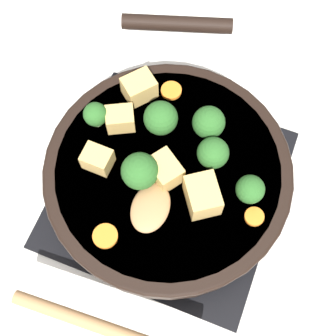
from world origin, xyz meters
The scene contains 18 objects.
ground_plane centered at (0.00, 0.00, 0.00)m, with size 2.40×2.40×0.00m, color white.
front_burner_grate centered at (0.00, 0.00, 0.01)m, with size 0.31×0.31×0.03m.
skillet_pan centered at (0.00, 0.00, 0.06)m, with size 0.33×0.44×0.05m.
wooden_spoon centered at (-0.01, 0.15, 0.09)m, with size 0.24×0.20×0.02m.
tofu_cube_center_large centered at (0.09, 0.03, 0.09)m, with size 0.04×0.03×0.03m, color tan.
tofu_cube_near_handle centered at (0.08, -0.09, 0.09)m, with size 0.04×0.03×0.03m, color tan.
tofu_cube_east_chunk centered at (0.00, 0.01, 0.09)m, with size 0.04×0.03×0.03m, color tan.
tofu_cube_west_chunk centered at (0.08, -0.04, 0.09)m, with size 0.04×0.03×0.03m, color tan.
tofu_cube_back_piece centered at (-0.06, 0.03, 0.10)m, with size 0.05×0.04×0.04m, color tan.
broccoli_floret_near_spoon centered at (-0.03, -0.07, 0.11)m, with size 0.04×0.04×0.05m.
broccoli_floret_center_top centered at (0.03, -0.05, 0.11)m, with size 0.05×0.05×0.05m.
broccoli_floret_east_rim centered at (-0.05, -0.03, 0.10)m, with size 0.04×0.04×0.05m.
broccoli_floret_west_rim centered at (-0.11, 0.00, 0.10)m, with size 0.04×0.04×0.04m.
broccoli_floret_north_edge centered at (0.11, -0.03, 0.10)m, with size 0.03×0.03×0.04m.
broccoli_floret_south_cluster centered at (0.03, 0.03, 0.11)m, with size 0.05×0.05×0.05m.
carrot_slice_orange_thin centered at (0.04, 0.11, 0.08)m, with size 0.03×0.03×0.01m, color orange.
carrot_slice_near_center centered at (0.04, -0.11, 0.08)m, with size 0.03×0.03×0.01m, color orange.
carrot_slice_edge_slice centered at (-0.13, 0.02, 0.08)m, with size 0.02×0.02×0.01m, color orange.
Camera 1 is at (-0.09, 0.22, 0.64)m, focal length 50.00 mm.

